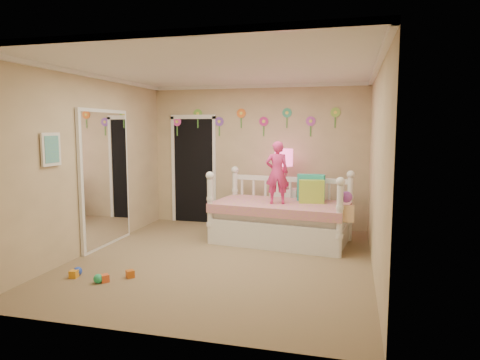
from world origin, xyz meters
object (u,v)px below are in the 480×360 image
(daybed, at_px, (281,206))
(nightstand, at_px, (283,210))
(table_lamp, at_px, (284,162))
(child, at_px, (277,173))

(daybed, height_order, nightstand, daybed)
(daybed, relative_size, table_lamp, 3.05)
(nightstand, xyz_separation_m, table_lamp, (0.00, 0.00, 0.84))
(nightstand, bearing_deg, child, -94.07)
(child, distance_m, table_lamp, 0.85)
(child, bearing_deg, nightstand, -102.03)
(child, height_order, nightstand, child)
(daybed, height_order, child, child)
(daybed, xyz_separation_m, child, (-0.05, -0.12, 0.55))
(daybed, bearing_deg, child, -103.23)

